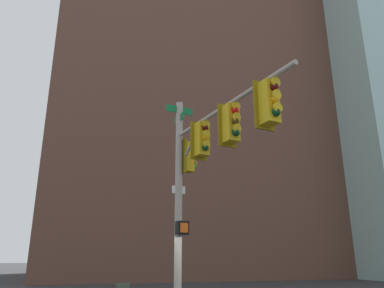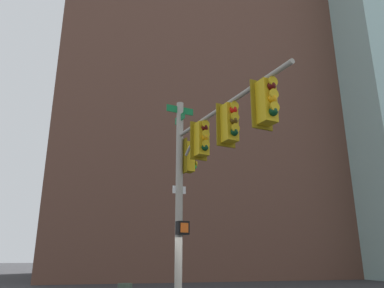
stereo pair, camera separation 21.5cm
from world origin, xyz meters
name	(u,v)px [view 1 (the left image)]	position (x,y,z in m)	size (l,w,h in m)	color
signal_pole_assembly	(203,159)	(0.05, 1.24, 4.63)	(1.79, 5.67, 6.94)	#9E998C
building_brick_nearside	(185,56)	(-6.46, -28.21, 25.90)	(27.41, 21.32, 51.79)	brown
building_glass_tower	(351,14)	(-30.84, -26.51, 35.37)	(23.08, 27.50, 70.74)	#9EC6C1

